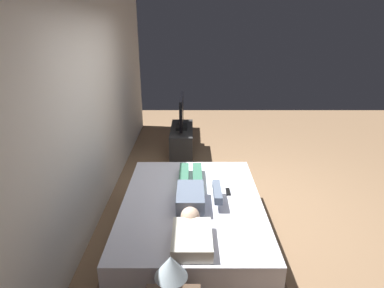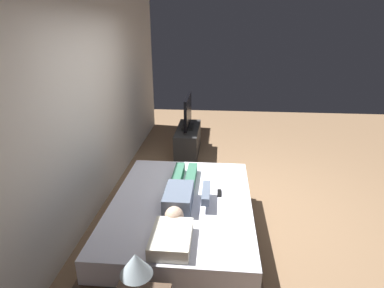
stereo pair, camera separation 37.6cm
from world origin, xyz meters
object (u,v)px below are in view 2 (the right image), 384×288
Objects in this scene: remote at (219,193)px; lamp at (136,265)px; tv_stand at (188,141)px; tv at (188,113)px; pillow at (171,239)px; person at (182,192)px; bed at (182,222)px.

lamp is (-1.53, 0.54, 0.30)m from remote.
tv_stand is at bearing 0.76° from lamp.
tv is at bearing 13.73° from remote.
tv_stand is 2.62× the size of lamp.
pillow is 3.36m from tv_stand.
person is at bearing 110.47° from remote.
remote is (0.91, -0.40, -0.05)m from pillow.
tv reaches higher than lamp.
tv_stand is (2.58, 0.19, -0.37)m from person.
bed is at bearing 0.00° from pillow.
tv_stand is at bearing 13.73° from remote.
pillow is at bearing -12.41° from lamp.
bed is 1.48m from lamp.
bed is 4.36× the size of pillow.
bed is 0.36m from person.
lamp reaches higher than person.
remote reaches higher than tv_stand.
remote is (0.15, -0.40, -0.07)m from person.
tv_stand is at bearing 3.25° from pillow.
tv reaches higher than pillow.
pillow is at bearing -176.75° from tv.
lamp reaches higher than remote.
tv is at bearing 3.25° from pillow.
remote is (0.18, -0.40, 0.29)m from bed.
person is (0.76, 0.00, 0.02)m from pillow.
remote is at bearing -19.48° from lamp.
bed is 2.61m from tv_stand.
pillow is 1.14× the size of lamp.
bed is 0.80m from pillow.
remote is 0.36× the size of lamp.
remote is at bearing -65.97° from bed.
bed is 4.98× the size of lamp.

